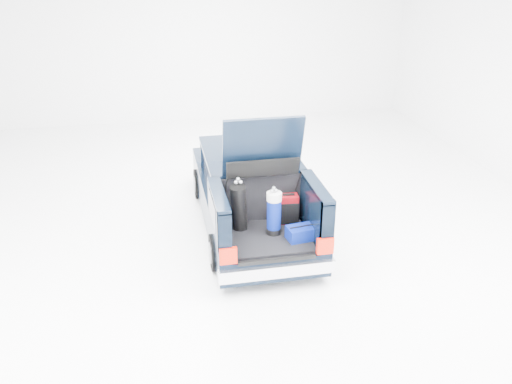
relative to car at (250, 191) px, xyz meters
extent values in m
plane|color=white|center=(0.00, -0.11, -0.67)|extent=(14.00, 14.00, 0.00)
cube|color=black|center=(0.00, 0.54, -0.17)|extent=(1.75, 3.00, 0.70)
cube|color=black|center=(0.00, 2.11, -0.27)|extent=(1.70, 0.30, 0.50)
cube|color=silver|center=(0.00, 2.25, -0.34)|extent=(1.72, 0.10, 0.22)
cube|color=black|center=(0.00, 0.04, 0.45)|extent=(1.55, 1.95, 0.54)
cube|color=black|center=(0.00, 0.04, 0.74)|extent=(1.62, 2.05, 0.06)
cube|color=black|center=(0.00, -1.61, -0.32)|extent=(1.75, 1.30, 0.40)
cube|color=black|center=(0.00, -1.59, -0.10)|extent=(1.32, 1.18, 0.05)
cube|color=black|center=(-0.78, -1.61, 0.30)|extent=(0.20, 1.30, 0.85)
cube|color=black|center=(0.78, -1.61, 0.30)|extent=(0.20, 1.30, 0.85)
cube|color=black|center=(-0.78, -1.61, 0.74)|extent=(0.20, 1.30, 0.06)
cube|color=black|center=(0.78, -1.61, 0.74)|extent=(0.20, 1.30, 0.06)
cube|color=black|center=(0.00, -0.99, 0.30)|extent=(1.36, 0.08, 0.84)
cube|color=silver|center=(0.00, -2.29, -0.29)|extent=(1.80, 0.12, 0.20)
cube|color=#9E1406|center=(-0.74, -2.26, 0.05)|extent=(0.26, 0.07, 0.26)
cube|color=#9E1406|center=(0.74, -2.26, 0.05)|extent=(0.26, 0.07, 0.26)
cube|color=black|center=(0.00, -2.25, -0.12)|extent=(1.20, 0.06, 0.06)
cube|color=black|center=(0.00, -1.16, 1.29)|extent=(1.28, 0.33, 1.03)
cube|color=black|center=(0.00, -1.12, 1.43)|extent=(0.95, 0.17, 0.54)
cylinder|color=black|center=(-0.82, 1.34, -0.36)|extent=(0.20, 0.62, 0.62)
cylinder|color=slate|center=(-0.82, 1.34, -0.36)|extent=(0.23, 0.36, 0.36)
cylinder|color=black|center=(0.82, 1.34, -0.36)|extent=(0.20, 0.62, 0.62)
cylinder|color=slate|center=(0.82, 1.34, -0.36)|extent=(0.23, 0.36, 0.36)
cylinder|color=black|center=(-0.82, -1.46, -0.36)|extent=(0.20, 0.62, 0.62)
cylinder|color=slate|center=(-0.82, -1.46, -0.36)|extent=(0.23, 0.36, 0.36)
cylinder|color=black|center=(0.82, -1.46, -0.36)|extent=(0.20, 0.62, 0.62)
cylinder|color=slate|center=(0.82, -1.46, -0.36)|extent=(0.23, 0.36, 0.36)
cube|color=#6D0309|center=(0.43, -1.19, 0.18)|extent=(0.33, 0.22, 0.50)
cube|color=black|center=(0.43, -1.19, 0.44)|extent=(0.20, 0.06, 0.03)
cube|color=black|center=(0.43, -1.28, 0.13)|extent=(0.33, 0.04, 0.38)
cylinder|color=black|center=(-0.42, -1.30, 0.33)|extent=(0.38, 0.44, 0.84)
cube|color=white|center=(-0.42, -1.19, 0.36)|extent=(0.10, 0.06, 0.29)
sphere|color=#99999E|center=(-0.45, -1.28, 0.77)|extent=(0.07, 0.07, 0.07)
sphere|color=#99999E|center=(-0.39, -1.33, 0.79)|extent=(0.07, 0.07, 0.07)
cylinder|color=black|center=(0.11, -1.51, -0.03)|extent=(0.26, 0.26, 0.09)
cylinder|color=#041265|center=(0.11, -1.51, 0.27)|extent=(0.24, 0.24, 0.51)
cylinder|color=white|center=(0.11, -1.51, 0.58)|extent=(0.26, 0.26, 0.13)
sphere|color=#99999E|center=(0.14, -1.49, 0.67)|extent=(0.06, 0.06, 0.06)
sphere|color=#99999E|center=(0.11, -1.47, 0.71)|extent=(0.06, 0.06, 0.06)
cube|color=#041265|center=(0.50, -1.78, 0.03)|extent=(0.48, 0.35, 0.21)
cylinder|color=black|center=(0.50, -1.78, 0.15)|extent=(0.39, 0.08, 0.02)
camera|label=1|loc=(-1.65, -8.99, 4.22)|focal=38.00mm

